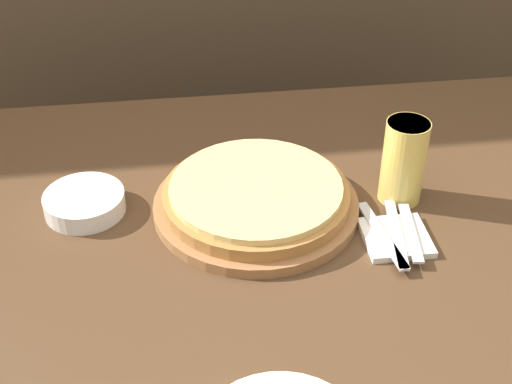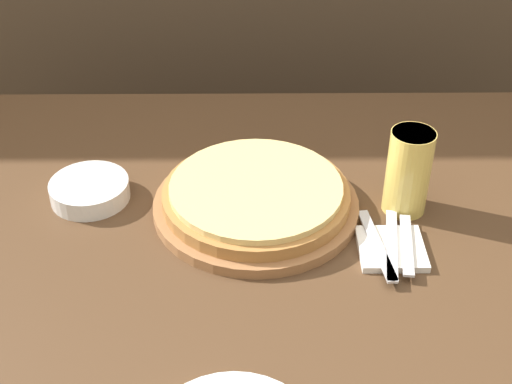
# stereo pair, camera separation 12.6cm
# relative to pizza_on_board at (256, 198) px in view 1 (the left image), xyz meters

# --- Properties ---
(pizza_on_board) EXTENTS (0.37, 0.37, 0.06)m
(pizza_on_board) POSITION_rel_pizza_on_board_xyz_m (0.00, 0.00, 0.00)
(pizza_on_board) COLOR #99663D
(pizza_on_board) RESTS_ON dining_table
(beer_glass) EXTENTS (0.08, 0.08, 0.16)m
(beer_glass) POSITION_rel_pizza_on_board_xyz_m (0.27, 0.00, 0.06)
(beer_glass) COLOR #E5C65B
(beer_glass) RESTS_ON dining_table
(side_bowl) EXTENTS (0.14, 0.14, 0.04)m
(side_bowl) POSITION_rel_pizza_on_board_xyz_m (-0.30, 0.04, -0.01)
(side_bowl) COLOR silver
(side_bowl) RESTS_ON dining_table
(napkin_stack) EXTENTS (0.11, 0.11, 0.01)m
(napkin_stack) POSITION_rel_pizza_on_board_xyz_m (0.23, -0.12, -0.02)
(napkin_stack) COLOR white
(napkin_stack) RESTS_ON dining_table
(fork) EXTENTS (0.04, 0.18, 0.00)m
(fork) POSITION_rel_pizza_on_board_xyz_m (0.20, -0.12, -0.01)
(fork) COLOR silver
(fork) RESTS_ON napkin_stack
(dinner_knife) EXTENTS (0.05, 0.18, 0.00)m
(dinner_knife) POSITION_rel_pizza_on_board_xyz_m (0.23, -0.12, -0.01)
(dinner_knife) COLOR silver
(dinner_knife) RESTS_ON napkin_stack
(spoon) EXTENTS (0.04, 0.16, 0.00)m
(spoon) POSITION_rel_pizza_on_board_xyz_m (0.25, -0.12, -0.01)
(spoon) COLOR silver
(spoon) RESTS_ON napkin_stack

